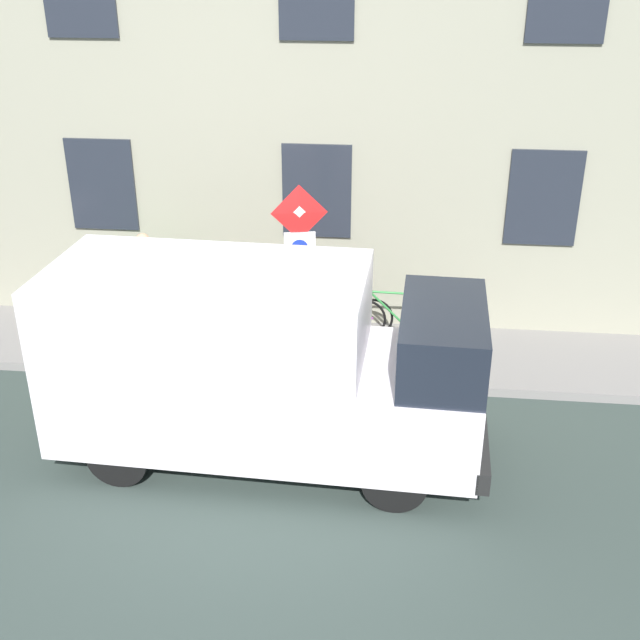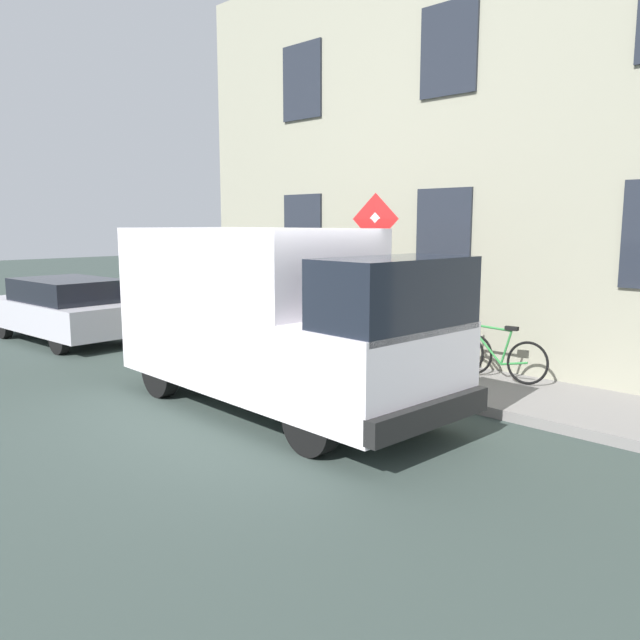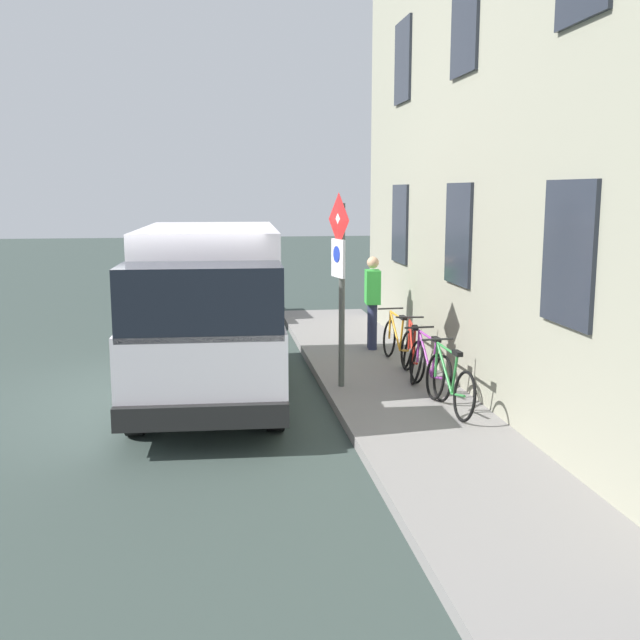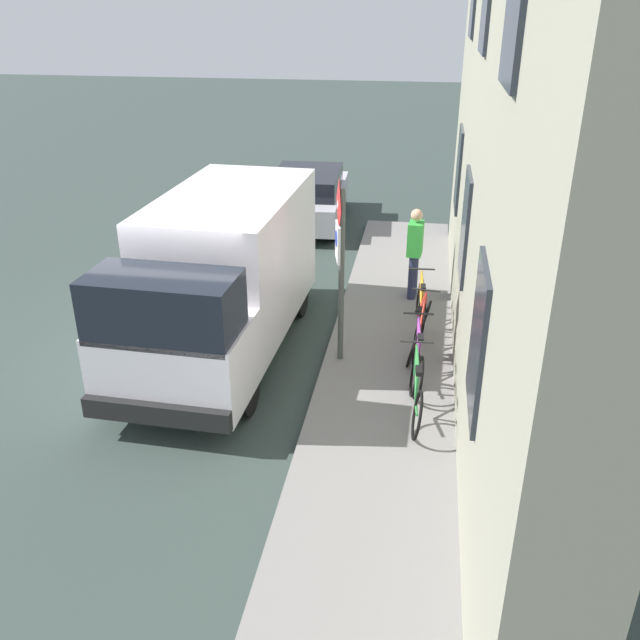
# 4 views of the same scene
# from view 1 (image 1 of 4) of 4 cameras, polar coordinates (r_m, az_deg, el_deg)

# --- Properties ---
(ground_plane) EXTENTS (80.00, 80.00, 0.00)m
(ground_plane) POSITION_cam_1_polar(r_m,az_deg,el_deg) (9.97, -2.92, -11.20)
(ground_plane) COLOR #323E39
(sidewalk_slab) EXTENTS (2.02, 14.80, 0.14)m
(sidewalk_slab) POSITION_cam_1_polar(r_m,az_deg,el_deg) (12.63, -0.71, -2.25)
(sidewalk_slab) COLOR gray
(sidewalk_slab) RESTS_ON ground_plane
(building_facade) EXTENTS (0.75, 12.80, 7.55)m
(building_facade) POSITION_cam_1_polar(r_m,az_deg,el_deg) (12.70, -0.05, 15.65)
(building_facade) COLOR gray
(building_facade) RESTS_ON ground_plane
(sign_post_stacked) EXTENTS (0.20, 0.55, 2.76)m
(sign_post_stacked) POSITION_cam_1_polar(r_m,az_deg,el_deg) (11.11, -1.48, 4.67)
(sign_post_stacked) COLOR #474C47
(sign_post_stacked) RESTS_ON sidewalk_slab
(delivery_van) EXTENTS (2.20, 5.40, 2.50)m
(delivery_van) POSITION_cam_1_polar(r_m,az_deg,el_deg) (9.72, -4.46, -2.97)
(delivery_van) COLOR white
(delivery_van) RESTS_ON ground_plane
(bicycle_green) EXTENTS (0.46, 1.71, 0.89)m
(bicycle_green) POSITION_cam_1_polar(r_m,az_deg,el_deg) (12.77, 5.66, 0.16)
(bicycle_green) COLOR black
(bicycle_green) RESTS_ON sidewalk_slab
(bicycle_purple) EXTENTS (0.46, 1.71, 0.89)m
(bicycle_purple) POSITION_cam_1_polar(r_m,az_deg,el_deg) (12.80, 1.48, 0.35)
(bicycle_purple) COLOR black
(bicycle_purple) RESTS_ON sidewalk_slab
(bicycle_red) EXTENTS (0.51, 1.72, 0.89)m
(bicycle_red) POSITION_cam_1_polar(r_m,az_deg,el_deg) (12.90, -2.66, 0.54)
(bicycle_red) COLOR black
(bicycle_red) RESTS_ON sidewalk_slab
(bicycle_orange) EXTENTS (0.46, 1.71, 0.89)m
(bicycle_orange) POSITION_cam_1_polar(r_m,az_deg,el_deg) (13.06, -6.71, 0.72)
(bicycle_orange) COLOR black
(bicycle_orange) RESTS_ON sidewalk_slab
(pedestrian) EXTENTS (0.30, 0.42, 1.72)m
(pedestrian) POSITION_cam_1_polar(r_m,az_deg,el_deg) (13.01, -12.42, 2.86)
(pedestrian) COLOR #262B47
(pedestrian) RESTS_ON sidewalk_slab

